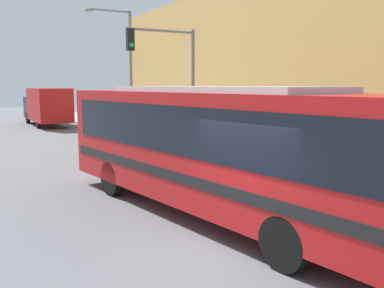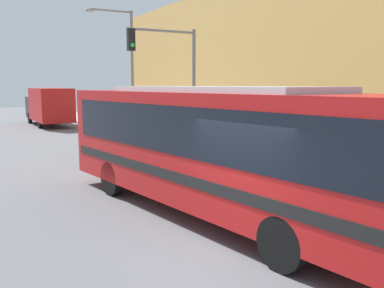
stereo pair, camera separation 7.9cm
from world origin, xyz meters
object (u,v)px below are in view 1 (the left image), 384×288
(fire_hydrant, at_px, (286,166))
(street_lamp, at_px, (125,61))
(delivery_truck, at_px, (47,105))
(pedestrian_near_corner, at_px, (309,150))
(traffic_light_pole, at_px, (171,68))
(city_bus, at_px, (217,143))
(parking_meter, at_px, (191,132))

(fire_hydrant, distance_m, street_lamp, 14.94)
(delivery_truck, relative_size, pedestrian_near_corner, 4.49)
(traffic_light_pole, bearing_deg, street_lamp, 84.12)
(delivery_truck, relative_size, street_lamp, 1.09)
(traffic_light_pole, height_order, street_lamp, street_lamp)
(city_bus, height_order, traffic_light_pole, traffic_light_pole)
(city_bus, relative_size, pedestrian_near_corner, 6.22)
(parking_meter, relative_size, pedestrian_near_corner, 0.72)
(pedestrian_near_corner, bearing_deg, fire_hydrant, 141.34)
(traffic_light_pole, bearing_deg, pedestrian_near_corner, -77.74)
(street_lamp, relative_size, pedestrian_near_corner, 4.14)
(delivery_truck, bearing_deg, street_lamp, -73.96)
(delivery_truck, relative_size, parking_meter, 6.21)
(delivery_truck, distance_m, parking_meter, 17.99)
(fire_hydrant, bearing_deg, pedestrian_near_corner, -38.66)
(fire_hydrant, height_order, traffic_light_pole, traffic_light_pole)
(parking_meter, bearing_deg, city_bus, -115.47)
(parking_meter, distance_m, street_lamp, 8.70)
(city_bus, bearing_deg, traffic_light_pole, 62.22)
(traffic_light_pole, height_order, pedestrian_near_corner, traffic_light_pole)
(fire_hydrant, xyz_separation_m, parking_meter, (0.00, 6.44, 0.52))
(delivery_truck, distance_m, street_lamp, 10.64)
(traffic_light_pole, height_order, parking_meter, traffic_light_pole)
(street_lamp, bearing_deg, pedestrian_near_corner, -87.32)
(fire_hydrant, distance_m, traffic_light_pole, 7.38)
(fire_hydrant, bearing_deg, street_lamp, 90.55)
(parking_meter, bearing_deg, traffic_light_pole, 177.04)
(street_lamp, distance_m, pedestrian_near_corner, 15.24)
(delivery_truck, relative_size, fire_hydrant, 11.29)
(city_bus, height_order, delivery_truck, city_bus)
(parking_meter, bearing_deg, delivery_truck, 99.47)
(delivery_truck, bearing_deg, pedestrian_near_corner, -81.88)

